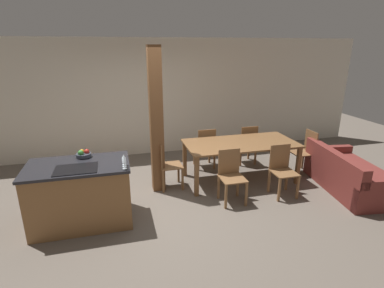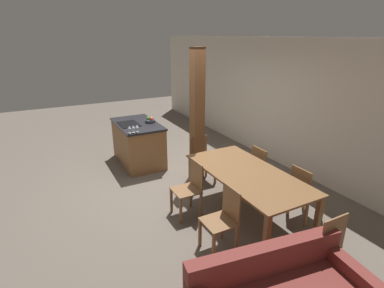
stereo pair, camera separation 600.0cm
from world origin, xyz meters
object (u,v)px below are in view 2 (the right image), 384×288
dining_chair_far_right (304,192)px  dining_chair_head_end (201,158)px  dining_chair_near_right (223,218)px  dining_chair_foot_end (322,243)px  wine_glass_far (137,126)px  dining_chair_far_left (263,169)px  dining_chair_near_left (190,187)px  kitchen_island (138,143)px  dining_table (247,177)px  wine_glass_near (129,128)px  timber_post (197,116)px  wine_glass_middle (133,127)px  fruit_bowl (150,120)px

dining_chair_far_right → dining_chair_head_end: bearing=21.2°
dining_chair_near_right → dining_chair_foot_end: same height
wine_glass_far → dining_chair_far_left: bearing=45.4°
dining_chair_near_right → dining_chair_near_left: bearing=180.0°
kitchen_island → dining_table: 2.97m
dining_chair_near_right → dining_chair_head_end: (-1.91, 0.74, 0.00)m
wine_glass_near → timber_post: 1.33m
kitchen_island → dining_chair_foot_end: kitchen_island is taller
dining_chair_far_left → dining_chair_near_left: bearing=90.0°
wine_glass_far → wine_glass_middle: bearing=-90.0°
kitchen_island → dining_chair_foot_end: bearing=10.8°
dining_chair_head_end → wine_glass_near: bearing=146.5°
wine_glass_near → dining_chair_near_left: size_ratio=0.17×
dining_table → timber_post: (-1.60, -0.00, 0.59)m
fruit_bowl → wine_glass_middle: wine_glass_middle is taller
dining_chair_far_left → dining_chair_head_end: 1.21m
wine_glass_middle → dining_chair_near_right: size_ratio=0.17×
dining_chair_head_end → timber_post: bearing=91.7°
dining_chair_far_right → dining_chair_foot_end: same height
dining_table → dining_chair_far_right: 0.91m
fruit_bowl → wine_glass_middle: (0.58, -0.56, 0.07)m
dining_chair_near_left → dining_chair_far_left: (0.00, 1.48, 0.00)m
wine_glass_middle → dining_chair_far_left: wine_glass_middle is taller
dining_chair_near_right → dining_chair_foot_end: bearing=37.8°
dining_chair_near_left → timber_post: bearing=146.7°
dining_chair_near_left → dining_chair_foot_end: (1.91, 0.74, 0.00)m
fruit_bowl → timber_post: 1.33m
dining_chair_foot_end → fruit_bowl: bearing=-82.8°
wine_glass_far → dining_chair_head_end: wine_glass_far is taller
dining_chair_near_left → timber_post: timber_post is taller
fruit_bowl → dining_chair_foot_end: fruit_bowl is taller
wine_glass_near → wine_glass_far: 0.15m
dining_chair_head_end → timber_post: timber_post is taller
dining_chair_near_left → kitchen_island: bearing=-178.2°
wine_glass_far → dining_chair_far_left: (1.73, 1.75, -0.58)m
wine_glass_near → dining_chair_head_end: (0.77, 1.17, -0.58)m
timber_post → dining_chair_near_left: bearing=-33.3°
fruit_bowl → dining_chair_far_left: bearing=29.0°
dining_chair_near_left → dining_chair_head_end: 1.21m
fruit_bowl → wine_glass_middle: 0.80m
wine_glass_middle → dining_chair_head_end: 1.46m
kitchen_island → timber_post: (1.25, 0.81, 0.80)m
wine_glass_near → wine_glass_middle: same height
dining_chair_head_end → timber_post: size_ratio=0.35×
dining_table → dining_chair_far_right: (0.48, 0.74, -0.22)m
dining_chair_near_left → dining_chair_near_right: size_ratio=1.00×
wine_glass_near → kitchen_island: bearing=151.3°
dining_chair_near_left → dining_chair_near_right: bearing=0.0°
dining_table → dining_chair_foot_end: size_ratio=2.40×
dining_chair_far_left → dining_chair_head_end: size_ratio=1.00×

